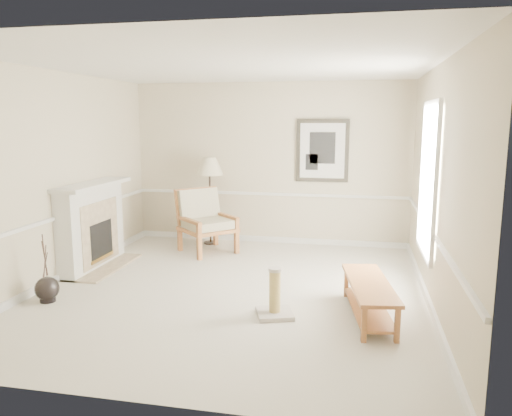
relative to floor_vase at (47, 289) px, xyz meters
The scene contains 8 objects.
ground 2.33m from the floor_vase, 22.13° to the left, with size 5.50×5.50×0.00m, color silver.
room 3.01m from the floor_vase, 22.58° to the left, with size 5.04×5.54×2.92m.
fireplace 1.56m from the floor_vase, 97.45° to the left, with size 0.64×1.64×1.31m.
floor_vase is the anchor object (origin of this frame).
armchair 3.03m from the floor_vase, 67.07° to the left, with size 1.18×1.17×1.07m.
floor_lamp 3.67m from the floor_vase, 71.07° to the left, with size 0.62×0.62×1.58m.
bench 3.92m from the floor_vase, ahead, with size 0.67×1.51×0.42m.
scratching_post 2.85m from the floor_vase, ahead, with size 0.51×0.51×0.57m.
Camera 1 is at (1.59, -6.14, 2.23)m, focal length 35.00 mm.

